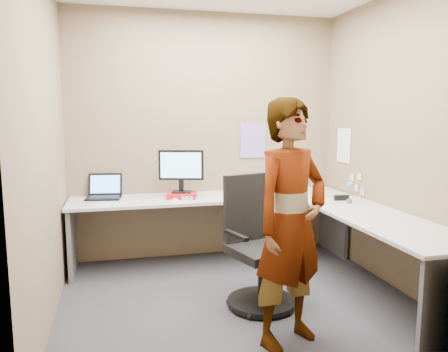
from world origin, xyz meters
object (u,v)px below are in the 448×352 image
object	(u,v)px
monitor	(181,168)
person	(291,223)
desk	(269,220)
office_chair	(257,254)

from	to	relation	value
monitor	person	bearing A→B (deg)	-58.16
desk	person	world-z (taller)	person
desk	office_chair	bearing A→B (deg)	-119.02
desk	office_chair	xyz separation A→B (m)	(-0.29, -0.53, -0.15)
office_chair	monitor	bearing A→B (deg)	96.19
desk	monitor	distance (m)	1.06
desk	office_chair	world-z (taller)	office_chair
desk	person	xyz separation A→B (m)	(-0.27, -1.16, 0.27)
person	office_chair	bearing A→B (deg)	68.68
desk	office_chair	size ratio (longest dim) A/B	2.77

